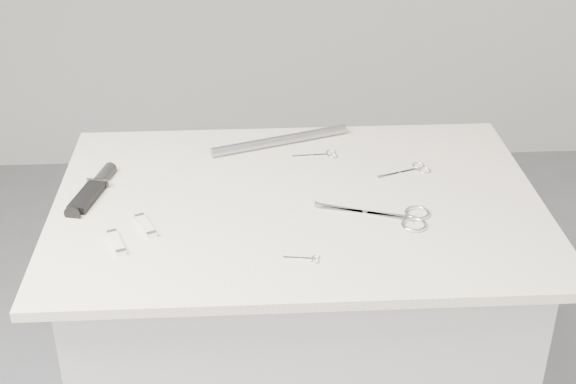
{
  "coord_description": "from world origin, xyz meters",
  "views": [
    {
      "loc": [
        -0.1,
        -1.43,
        1.74
      ],
      "look_at": [
        -0.02,
        0.03,
        0.92
      ],
      "focal_mm": 50.0,
      "sensor_mm": 36.0,
      "label": 1
    }
  ],
  "objects": [
    {
      "name": "embroidery_scissors_b",
      "position": [
        0.07,
        0.2,
        0.92
      ],
      "size": [
        0.1,
        0.04,
        0.0
      ],
      "rotation": [
        0.0,
        0.0,
        0.06
      ],
      "color": "silver",
      "rests_on": "display_board"
    },
    {
      "name": "pocket_knife_b",
      "position": [
        -0.3,
        -0.1,
        0.93
      ],
      "size": [
        0.05,
        0.08,
        0.01
      ],
      "rotation": [
        0.0,
        0.0,
        1.99
      ],
      "color": "silver",
      "rests_on": "display_board"
    },
    {
      "name": "pocket_knife_a",
      "position": [
        -0.35,
        -0.15,
        0.93
      ],
      "size": [
        0.05,
        0.08,
        0.01
      ],
      "rotation": [
        0.0,
        0.0,
        1.93
      ],
      "color": "silver",
      "rests_on": "display_board"
    },
    {
      "name": "metal_rail",
      "position": [
        -0.02,
        0.26,
        0.93
      ],
      "size": [
        0.32,
        0.13,
        0.02
      ],
      "primitive_type": "cylinder",
      "rotation": [
        0.0,
        1.57,
        0.34
      ],
      "color": "gray",
      "rests_on": "display_board"
    },
    {
      "name": "large_shears",
      "position": [
        0.19,
        -0.08,
        0.92
      ],
      "size": [
        0.23,
        0.13,
        0.01
      ],
      "rotation": [
        0.0,
        0.0,
        -0.33
      ],
      "color": "silver",
      "rests_on": "display_board"
    },
    {
      "name": "embroidery_scissors_a",
      "position": [
        0.26,
        0.11,
        0.92
      ],
      "size": [
        0.12,
        0.07,
        0.0
      ],
      "rotation": [
        0.0,
        0.0,
        0.36
      ],
      "color": "silver",
      "rests_on": "display_board"
    },
    {
      "name": "tiny_scissors",
      "position": [
        0.0,
        -0.22,
        0.92
      ],
      "size": [
        0.07,
        0.03,
        0.0
      ],
      "rotation": [
        0.0,
        0.0,
        -0.16
      ],
      "color": "silver",
      "rests_on": "display_board"
    },
    {
      "name": "sheathed_knife",
      "position": [
        -0.42,
        0.06,
        0.93
      ],
      "size": [
        0.07,
        0.19,
        0.02
      ],
      "rotation": [
        0.0,
        0.0,
        1.33
      ],
      "color": "black",
      "rests_on": "display_board"
    },
    {
      "name": "plinth",
      "position": [
        0.0,
        0.0,
        0.45
      ],
      "size": [
        0.9,
        0.6,
        0.9
      ],
      "primitive_type": "cube",
      "color": "#B2B2AF",
      "rests_on": "ground"
    },
    {
      "name": "display_board",
      "position": [
        0.0,
        0.0,
        0.91
      ],
      "size": [
        1.0,
        0.7,
        0.02
      ],
      "primitive_type": "cube",
      "color": "beige",
      "rests_on": "plinth"
    }
  ]
}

